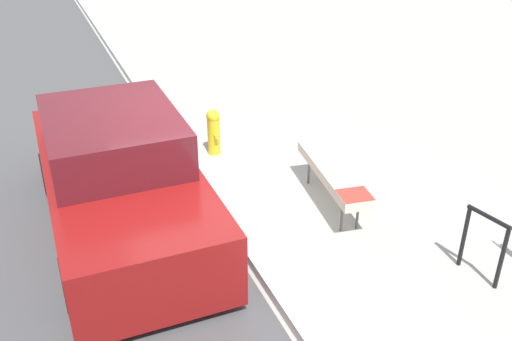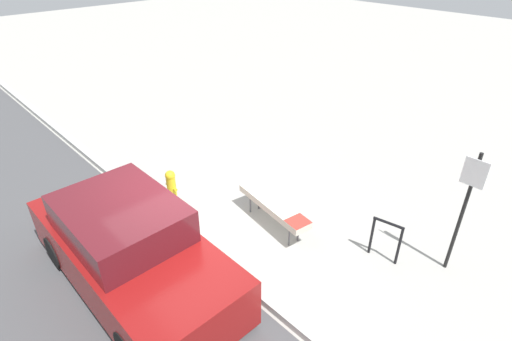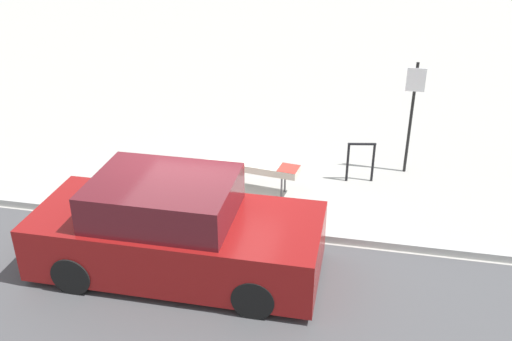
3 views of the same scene
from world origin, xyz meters
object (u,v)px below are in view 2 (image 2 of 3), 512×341
at_px(bench, 274,206).
at_px(bike_rack, 386,236).
at_px(fire_hydrant, 171,185).
at_px(parked_car_near, 130,249).
at_px(sign_post, 465,203).

relative_size(bench, bike_rack, 2.28).
relative_size(bench, fire_hydrant, 2.46).
relative_size(bike_rack, parked_car_near, 0.19).
bearing_deg(bike_rack, bench, -158.96).
distance_m(bench, fire_hydrant, 2.37).
relative_size(fire_hydrant, parked_car_near, 0.18).
distance_m(bike_rack, sign_post, 1.40).
distance_m(bench, parked_car_near, 2.83).
bearing_deg(fire_hydrant, sign_post, 25.02).
distance_m(bike_rack, parked_car_near, 4.40).
relative_size(bench, sign_post, 0.82).
distance_m(sign_post, parked_car_near, 5.48).
bearing_deg(fire_hydrant, bench, 24.51).
height_order(bench, fire_hydrant, fire_hydrant).
xyz_separation_m(sign_post, fire_hydrant, (-5.09, -2.37, -0.98)).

